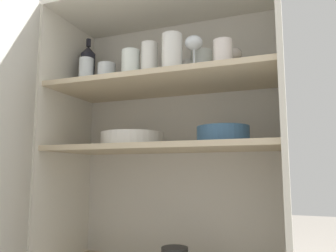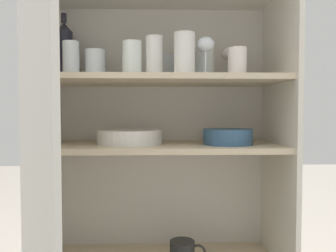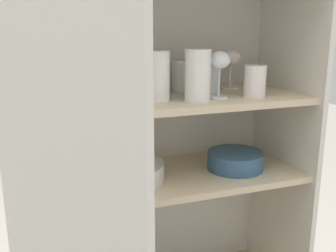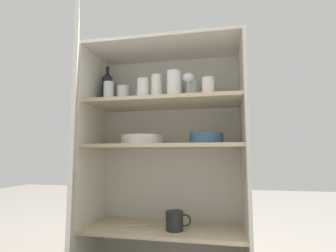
# 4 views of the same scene
# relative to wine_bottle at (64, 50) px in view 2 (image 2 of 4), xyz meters

# --- Properties ---
(cupboard_back_panel) EXTENTS (0.90, 0.02, 1.27)m
(cupboard_back_panel) POSITION_rel_wine_bottle_xyz_m (0.38, 0.13, -0.44)
(cupboard_back_panel) COLOR silver
(cupboard_back_panel) RESTS_ON ground_plane
(cupboard_side_left) EXTENTS (0.02, 0.38, 1.27)m
(cupboard_side_left) POSITION_rel_wine_bottle_xyz_m (-0.06, -0.06, -0.44)
(cupboard_side_left) COLOR silver
(cupboard_side_left) RESTS_ON ground_plane
(cupboard_side_right) EXTENTS (0.02, 0.38, 1.27)m
(cupboard_side_right) POSITION_rel_wine_bottle_xyz_m (0.83, -0.06, -0.44)
(cupboard_side_right) COLOR silver
(cupboard_side_right) RESTS_ON ground_plane
(shelf_board_middle) EXTENTS (0.87, 0.35, 0.02)m
(shelf_board_middle) POSITION_rel_wine_bottle_xyz_m (0.38, -0.06, -0.37)
(shelf_board_middle) COLOR beige
(shelf_board_upper) EXTENTS (0.87, 0.35, 0.02)m
(shelf_board_upper) POSITION_rel_wine_bottle_xyz_m (0.38, -0.06, -0.12)
(shelf_board_upper) COLOR beige
(cupboard_door) EXTENTS (0.24, 0.40, 1.27)m
(cupboard_door) POSITION_rel_wine_bottle_xyz_m (0.05, -0.44, -0.44)
(cupboard_door) COLOR silver
(cupboard_door) RESTS_ON ground_plane
(tumbler_glass_0) EXTENTS (0.08, 0.08, 0.10)m
(tumbler_glass_0) POSITION_rel_wine_bottle_xyz_m (0.13, -0.05, -0.06)
(tumbler_glass_0) COLOR white
(tumbler_glass_0) RESTS_ON shelf_board_upper
(tumbler_glass_1) EXTENTS (0.06, 0.06, 0.10)m
(tumbler_glass_1) POSITION_rel_wine_bottle_xyz_m (0.41, 0.05, -0.06)
(tumbler_glass_1) COLOR white
(tumbler_glass_1) RESTS_ON shelf_board_upper
(tumbler_glass_2) EXTENTS (0.06, 0.06, 0.13)m
(tumbler_glass_2) POSITION_rel_wine_bottle_xyz_m (0.05, -0.08, -0.05)
(tumbler_glass_2) COLOR white
(tumbler_glass_2) RESTS_ON shelf_board_upper
(tumbler_glass_3) EXTENTS (0.07, 0.07, 0.10)m
(tumbler_glass_3) POSITION_rel_wine_bottle_xyz_m (0.64, -0.15, -0.06)
(tumbler_glass_3) COLOR silver
(tumbler_glass_3) RESTS_ON shelf_board_upper
(tumbler_glass_4) EXTENTS (0.07, 0.07, 0.15)m
(tumbler_glass_4) POSITION_rel_wine_bottle_xyz_m (0.46, -0.14, -0.04)
(tumbler_glass_4) COLOR white
(tumbler_glass_4) RESTS_ON shelf_board_upper
(tumbler_glass_5) EXTENTS (0.06, 0.06, 0.14)m
(tumbler_glass_5) POSITION_rel_wine_bottle_xyz_m (0.35, -0.11, -0.04)
(tumbler_glass_5) COLOR white
(tumbler_glass_5) RESTS_ON shelf_board_upper
(tumbler_glass_6) EXTENTS (0.06, 0.06, 0.10)m
(tumbler_glass_6) POSITION_rel_wine_bottle_xyz_m (0.47, 0.03, -0.06)
(tumbler_glass_6) COLOR white
(tumbler_glass_6) RESTS_ON shelf_board_upper
(tumbler_glass_7) EXTENTS (0.08, 0.08, 0.11)m
(tumbler_glass_7) POSITION_rel_wine_bottle_xyz_m (0.54, -0.04, -0.06)
(tumbler_glass_7) COLOR white
(tumbler_glass_7) RESTS_ON shelf_board_upper
(tumbler_glass_8) EXTENTS (0.07, 0.07, 0.12)m
(tumbler_glass_8) POSITION_rel_wine_bottle_xyz_m (0.27, -0.11, -0.05)
(tumbler_glass_8) COLOR white
(tumbler_glass_8) RESTS_ON shelf_board_upper
(wine_glass_0) EXTENTS (0.07, 0.07, 0.13)m
(wine_glass_0) POSITION_rel_wine_bottle_xyz_m (0.65, 0.02, -0.02)
(wine_glass_0) COLOR silver
(wine_glass_0) RESTS_ON shelf_board_upper
(wine_glass_1) EXTENTS (0.07, 0.07, 0.14)m
(wine_glass_1) POSITION_rel_wine_bottle_xyz_m (0.53, -0.12, -0.01)
(wine_glass_1) COLOR white
(wine_glass_1) RESTS_ON shelf_board_upper
(wine_bottle) EXTENTS (0.06, 0.06, 0.25)m
(wine_bottle) POSITION_rel_wine_bottle_xyz_m (0.00, 0.00, 0.00)
(wine_bottle) COLOR black
(wine_bottle) RESTS_ON shelf_board_upper
(plate_stack_white) EXTENTS (0.25, 0.25, 0.05)m
(plate_stack_white) POSITION_rel_wine_bottle_xyz_m (0.26, -0.05, -0.33)
(plate_stack_white) COLOR silver
(plate_stack_white) RESTS_ON shelf_board_middle
(mixing_bowl_large) EXTENTS (0.18, 0.18, 0.06)m
(mixing_bowl_large) POSITION_rel_wine_bottle_xyz_m (0.62, -0.08, -0.33)
(mixing_bowl_large) COLOR #33567A
(mixing_bowl_large) RESTS_ON shelf_board_middle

